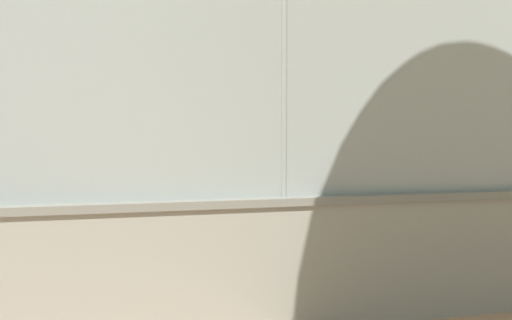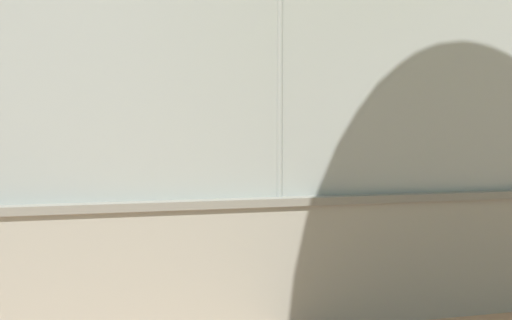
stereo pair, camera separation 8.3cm
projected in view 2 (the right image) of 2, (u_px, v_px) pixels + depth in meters
ground_plane at (210, 188)px, 18.16m from camera, size 260.00×260.00×0.00m
perimeter_wall at (279, 262)px, 5.51m from camera, size 31.53×1.14×1.36m
fence_panel_on_wall at (279, 83)px, 5.39m from camera, size 30.96×0.84×2.28m
player_baseline_waiting at (219, 159)px, 18.95m from camera, size 0.77×1.16×1.59m
player_crossing_court at (275, 178)px, 11.89m from camera, size 0.75×1.01×1.59m
sports_ball at (259, 147)px, 18.51m from camera, size 0.20×0.20×0.20m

